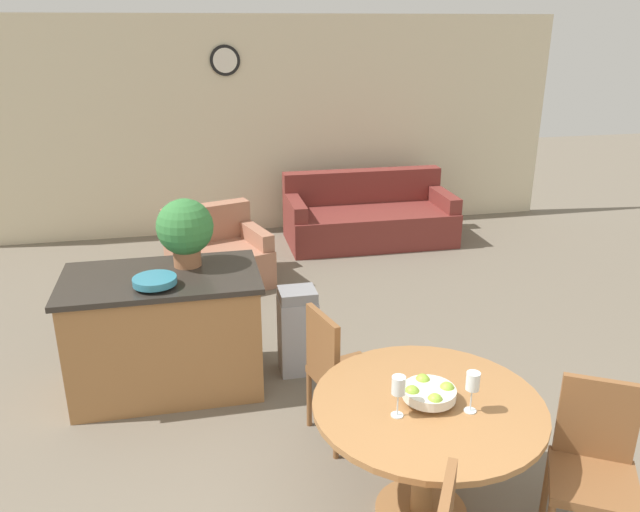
{
  "coord_description": "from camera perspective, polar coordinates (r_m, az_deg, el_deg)",
  "views": [
    {
      "loc": [
        -0.87,
        -1.63,
        2.59
      ],
      "look_at": [
        0.06,
        2.68,
        0.94
      ],
      "focal_mm": 35.0,
      "sensor_mm": 36.0,
      "label": 1
    }
  ],
  "objects": [
    {
      "name": "wine_glass_right",
      "position": [
        3.26,
        13.79,
        -11.2
      ],
      "size": [
        0.07,
        0.07,
        0.22
      ],
      "color": "silver",
      "rests_on": "dining_table"
    },
    {
      "name": "wall_back",
      "position": [
        8.13,
        -6.0,
        11.66
      ],
      "size": [
        8.0,
        0.09,
        2.7
      ],
      "color": "beige",
      "rests_on": "ground_plane"
    },
    {
      "name": "armchair",
      "position": [
        6.63,
        -9.32,
        -0.2
      ],
      "size": [
        1.14,
        1.06,
        0.78
      ],
      "rotation": [
        0.0,
        0.0,
        0.3
      ],
      "color": "#A87056",
      "rests_on": "ground_plane"
    },
    {
      "name": "trash_bin",
      "position": [
        4.88,
        -2.04,
        -6.87
      ],
      "size": [
        0.29,
        0.25,
        0.7
      ],
      "color": "#9E9EA3",
      "rests_on": "ground_plane"
    },
    {
      "name": "dining_chair_far_side",
      "position": [
        4.06,
        1.71,
        -10.27
      ],
      "size": [
        0.51,
        0.51,
        0.92
      ],
      "rotation": [
        0.0,
        0.0,
        4.97
      ],
      "color": "brown",
      "rests_on": "ground_plane"
    },
    {
      "name": "fruit_bowl",
      "position": [
        3.35,
        9.94,
        -12.2
      ],
      "size": [
        0.28,
        0.28,
        0.11
      ],
      "color": "silver",
      "rests_on": "dining_table"
    },
    {
      "name": "potted_plant",
      "position": [
        4.63,
        -12.24,
        2.42
      ],
      "size": [
        0.41,
        0.41,
        0.51
      ],
      "color": "#A36642",
      "rests_on": "kitchen_island"
    },
    {
      "name": "couch",
      "position": [
        7.87,
        4.45,
        3.45
      ],
      "size": [
        2.05,
        1.0,
        0.83
      ],
      "rotation": [
        0.0,
        0.0,
        -0.01
      ],
      "color": "maroon",
      "rests_on": "ground_plane"
    },
    {
      "name": "wine_glass_left",
      "position": [
        3.17,
        7.19,
        -11.8
      ],
      "size": [
        0.07,
        0.07,
        0.22
      ],
      "color": "silver",
      "rests_on": "dining_table"
    },
    {
      "name": "dining_chair_near_right",
      "position": [
        3.59,
        23.78,
        -16.84
      ],
      "size": [
        0.57,
        0.57,
        0.92
      ],
      "rotation": [
        0.0,
        0.0,
        8.9
      ],
      "color": "brown",
      "rests_on": "ground_plane"
    },
    {
      "name": "dining_table",
      "position": [
        3.47,
        9.72,
        -15.32
      ],
      "size": [
        1.22,
        1.22,
        0.74
      ],
      "color": "#9E6B3D",
      "rests_on": "ground_plane"
    },
    {
      "name": "kitchen_island",
      "position": [
        4.76,
        -13.92,
        -6.76
      ],
      "size": [
        1.4,
        0.81,
        0.91
      ],
      "color": "#9E6B3D",
      "rests_on": "ground_plane"
    },
    {
      "name": "teal_bowl",
      "position": [
        4.37,
        -14.87,
        -2.21
      ],
      "size": [
        0.3,
        0.3,
        0.07
      ],
      "color": "teal",
      "rests_on": "kitchen_island"
    }
  ]
}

